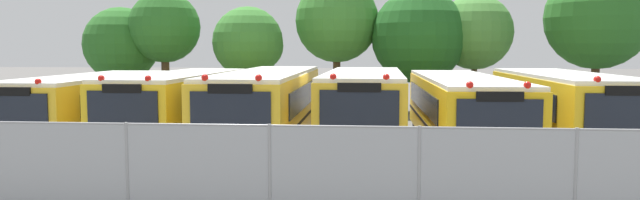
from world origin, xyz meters
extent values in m
plane|color=#514F4C|center=(0.00, 0.00, 0.00)|extent=(160.00, 160.00, 0.00)
cube|color=yellow|center=(-8.11, 0.24, 1.31)|extent=(2.71, 9.47, 1.92)
cube|color=white|center=(-8.11, 0.24, 2.33)|extent=(2.65, 9.29, 0.12)
cube|color=black|center=(-8.03, -4.55, 0.53)|extent=(2.59, 0.21, 0.36)
cube|color=black|center=(-8.03, -4.50, 1.65)|extent=(2.08, 0.10, 0.92)
cube|color=black|center=(-6.83, 0.56, 1.62)|extent=(0.17, 7.36, 0.69)
cube|color=black|center=(-9.41, 0.52, 1.62)|extent=(0.17, 7.36, 0.69)
cube|color=black|center=(-8.11, 0.24, 0.93)|extent=(2.73, 9.57, 0.10)
sphere|color=red|center=(-7.33, -4.31, 2.43)|extent=(0.18, 0.18, 0.18)
cube|color=black|center=(-8.03, -4.51, 2.17)|extent=(1.14, 0.10, 0.24)
cylinder|color=black|center=(-6.92, -3.06, 0.50)|extent=(0.30, 1.00, 1.00)
cylinder|color=black|center=(-9.18, -3.10, 0.50)|extent=(0.30, 1.00, 1.00)
cylinder|color=black|center=(-7.04, 3.17, 0.50)|extent=(0.30, 1.00, 1.00)
cylinder|color=black|center=(-9.29, 3.13, 0.50)|extent=(0.30, 1.00, 1.00)
cube|color=yellow|center=(-4.79, 0.16, 1.36)|extent=(2.50, 9.38, 2.02)
cube|color=white|center=(-4.79, 0.16, 2.43)|extent=(2.45, 9.20, 0.12)
cube|color=black|center=(-4.84, -4.59, 0.53)|extent=(2.44, 0.19, 0.36)
cube|color=black|center=(-4.84, -4.54, 1.72)|extent=(1.96, 0.08, 0.97)
cube|color=black|center=(-3.57, 0.45, 1.68)|extent=(0.12, 7.30, 0.73)
cube|color=black|center=(-6.00, 0.47, 1.68)|extent=(0.12, 7.30, 0.73)
cube|color=black|center=(-4.79, 0.16, 0.96)|extent=(2.53, 9.48, 0.10)
sphere|color=red|center=(-4.18, -4.38, 2.53)|extent=(0.18, 0.18, 0.18)
sphere|color=red|center=(-5.50, -4.36, 2.53)|extent=(0.18, 0.18, 0.18)
cube|color=black|center=(-4.84, -4.55, 2.27)|extent=(1.08, 0.09, 0.24)
cylinder|color=black|center=(-3.77, -3.13, 0.50)|extent=(0.29, 1.00, 1.00)
cylinder|color=black|center=(-5.88, -3.11, 0.50)|extent=(0.29, 1.00, 1.00)
cylinder|color=black|center=(-3.70, 3.03, 0.50)|extent=(0.29, 1.00, 1.00)
cylinder|color=black|center=(-5.81, 3.05, 0.50)|extent=(0.29, 1.00, 1.00)
cube|color=yellow|center=(-1.71, 0.04, 1.40)|extent=(2.58, 11.06, 2.10)
cube|color=white|center=(-1.71, 0.04, 2.51)|extent=(2.53, 10.84, 0.12)
cube|color=black|center=(-1.66, -5.55, 0.53)|extent=(2.52, 0.19, 0.36)
cube|color=black|center=(-1.66, -5.50, 1.78)|extent=(2.02, 0.08, 1.01)
cube|color=black|center=(-0.46, 0.36, 1.74)|extent=(0.13, 8.61, 0.76)
cube|color=black|center=(-2.97, 0.33, 1.74)|extent=(0.13, 8.61, 0.76)
cube|color=black|center=(-1.71, 0.04, 0.98)|extent=(2.61, 11.18, 0.10)
sphere|color=red|center=(-0.98, -5.32, 2.61)|extent=(0.18, 0.18, 0.18)
sphere|color=red|center=(-2.34, -5.33, 2.61)|extent=(0.18, 0.18, 0.18)
cube|color=black|center=(-1.66, -5.51, 2.35)|extent=(1.11, 0.09, 0.24)
cylinder|color=black|center=(-0.58, -4.06, 0.50)|extent=(0.29, 1.00, 1.00)
cylinder|color=black|center=(-2.76, -4.09, 0.50)|extent=(0.29, 1.00, 1.00)
cylinder|color=black|center=(-0.66, 3.78, 0.50)|extent=(0.29, 1.00, 1.00)
cylinder|color=black|center=(-2.85, 3.75, 0.50)|extent=(0.29, 1.00, 1.00)
cube|color=yellow|center=(1.54, -0.01, 1.40)|extent=(2.59, 9.32, 2.10)
cube|color=white|center=(1.54, -0.01, 2.51)|extent=(2.54, 9.13, 0.12)
cube|color=black|center=(1.49, -4.72, 0.53)|extent=(2.53, 0.19, 0.36)
cube|color=black|center=(1.49, -4.67, 1.78)|extent=(2.04, 0.08, 1.01)
cube|color=black|center=(2.81, 0.28, 1.73)|extent=(0.12, 7.24, 0.75)
cube|color=black|center=(0.29, 0.30, 1.73)|extent=(0.12, 7.24, 0.75)
cube|color=black|center=(1.54, -0.01, 0.98)|extent=(2.61, 9.41, 0.10)
sphere|color=red|center=(2.18, -4.51, 2.61)|extent=(0.18, 0.18, 0.18)
sphere|color=red|center=(0.81, -4.50, 2.61)|extent=(0.18, 0.18, 0.18)
cube|color=black|center=(1.49, -4.68, 2.35)|extent=(1.12, 0.09, 0.24)
cylinder|color=black|center=(2.61, -3.27, 0.50)|extent=(0.29, 1.00, 1.00)
cylinder|color=black|center=(0.41, -3.24, 0.50)|extent=(0.29, 1.00, 1.00)
cylinder|color=black|center=(2.68, 2.82, 0.50)|extent=(0.29, 1.00, 1.00)
cylinder|color=black|center=(0.47, 2.85, 0.50)|extent=(0.29, 1.00, 1.00)
cube|color=yellow|center=(4.71, -0.13, 1.33)|extent=(2.61, 10.92, 1.96)
cube|color=white|center=(4.71, -0.13, 2.37)|extent=(2.55, 10.70, 0.12)
cube|color=black|center=(4.80, -5.63, 0.53)|extent=(2.48, 0.20, 0.36)
cube|color=black|center=(4.80, -5.58, 1.69)|extent=(1.99, 0.09, 0.94)
cube|color=black|center=(5.95, 0.19, 1.65)|extent=(0.18, 8.48, 0.71)
cube|color=black|center=(3.47, 0.15, 1.65)|extent=(0.18, 8.48, 0.71)
cube|color=black|center=(4.71, -0.13, 0.94)|extent=(2.63, 11.02, 0.10)
sphere|color=red|center=(5.47, -5.40, 2.47)|extent=(0.18, 0.18, 0.18)
sphere|color=red|center=(4.13, -5.42, 2.47)|extent=(0.18, 0.18, 0.18)
cube|color=black|center=(4.80, -5.59, 2.21)|extent=(1.10, 0.10, 0.24)
cylinder|color=black|center=(5.86, -4.15, 0.50)|extent=(0.30, 1.00, 1.00)
cylinder|color=black|center=(3.70, -4.18, 0.50)|extent=(0.30, 1.00, 1.00)
cylinder|color=black|center=(5.73, 3.53, 0.50)|extent=(0.30, 1.00, 1.00)
cylinder|color=black|center=(3.58, 3.50, 0.50)|extent=(0.30, 1.00, 1.00)
cube|color=yellow|center=(7.98, -0.04, 1.38)|extent=(2.56, 9.56, 2.07)
cube|color=white|center=(7.98, -0.04, 2.48)|extent=(2.51, 9.37, 0.12)
cube|color=black|center=(8.01, -4.89, 0.53)|extent=(2.55, 0.18, 0.36)
cube|color=black|center=(8.01, -4.84, 1.76)|extent=(2.05, 0.07, 0.99)
cube|color=black|center=(9.25, 0.26, 1.72)|extent=(0.08, 7.45, 0.75)
cube|color=black|center=(6.71, 0.25, 1.72)|extent=(0.08, 7.45, 0.75)
cube|color=black|center=(7.98, -0.04, 0.97)|extent=(2.59, 9.66, 0.10)
sphere|color=red|center=(7.32, -4.67, 2.58)|extent=(0.18, 0.18, 0.18)
cube|color=black|center=(8.01, -4.85, 2.32)|extent=(1.13, 0.09, 0.24)
cylinder|color=black|center=(6.89, -3.42, 0.50)|extent=(0.29, 1.00, 1.00)
cylinder|color=black|center=(9.08, 2.94, 0.50)|extent=(0.29, 1.00, 1.00)
cylinder|color=black|center=(6.85, 2.92, 0.50)|extent=(0.29, 1.00, 1.00)
cylinder|color=#4C3823|center=(-11.43, 10.21, 1.05)|extent=(0.31, 0.31, 2.09)
sphere|color=#286623|center=(-11.43, 10.21, 3.56)|extent=(3.91, 3.91, 3.91)
sphere|color=#286623|center=(-11.43, 10.58, 3.74)|extent=(2.26, 2.26, 2.26)
cylinder|color=#4C3823|center=(-8.95, 9.91, 1.53)|extent=(0.41, 0.41, 3.06)
sphere|color=#286623|center=(-8.95, 9.91, 4.44)|extent=(3.68, 3.68, 3.68)
sphere|color=#286623|center=(-9.17, 9.95, 4.80)|extent=(2.41, 2.41, 2.41)
cylinder|color=#4C3823|center=(-4.53, 9.75, 1.16)|extent=(0.43, 0.43, 2.32)
sphere|color=#387A2D|center=(-4.53, 9.75, 3.67)|extent=(3.60, 3.60, 3.60)
sphere|color=#387A2D|center=(-3.96, 9.93, 3.47)|extent=(2.45, 2.45, 2.45)
cylinder|color=#4C3823|center=(-0.10, 11.40, 1.57)|extent=(0.40, 0.40, 3.15)
sphere|color=#387A2D|center=(-0.10, 11.40, 4.80)|extent=(4.41, 4.41, 4.41)
sphere|color=#387A2D|center=(0.45, 11.08, 4.61)|extent=(2.79, 2.79, 2.79)
cylinder|color=#4C3823|center=(4.16, 10.93, 1.07)|extent=(0.33, 0.33, 2.13)
sphere|color=#1E561E|center=(4.16, 10.93, 3.96)|extent=(4.88, 4.88, 4.88)
sphere|color=#1E561E|center=(3.67, 10.81, 3.77)|extent=(3.32, 3.32, 3.32)
cylinder|color=#4C3823|center=(7.07, 11.34, 1.36)|extent=(0.30, 0.30, 2.73)
sphere|color=#478438|center=(7.07, 11.34, 4.18)|extent=(3.89, 3.89, 3.89)
sphere|color=#478438|center=(7.08, 11.02, 3.97)|extent=(2.34, 2.34, 2.34)
cylinder|color=#4C3823|center=(12.51, 9.58, 1.48)|extent=(0.38, 0.38, 2.96)
sphere|color=#286623|center=(12.51, 9.58, 4.80)|extent=(4.91, 4.91, 4.91)
sphere|color=#286623|center=(12.99, 9.91, 4.55)|extent=(3.39, 3.39, 3.39)
cylinder|color=#9EA0A3|center=(-2.92, -8.68, 0.96)|extent=(0.07, 0.07, 1.91)
cylinder|color=#9EA0A3|center=(-0.11, -8.68, 0.96)|extent=(0.07, 0.07, 1.91)
cylinder|color=#9EA0A3|center=(2.71, -8.68, 0.96)|extent=(0.07, 0.07, 1.91)
cylinder|color=#9EA0A3|center=(5.52, -8.68, 0.96)|extent=(0.07, 0.07, 1.91)
cube|color=#ADB2B7|center=(-0.11, -8.68, 0.96)|extent=(22.51, 0.02, 1.87)
cylinder|color=#9EA0A3|center=(-0.11, -8.68, 1.88)|extent=(22.51, 0.04, 0.04)
camera|label=1|loc=(1.85, -19.43, 3.34)|focal=32.55mm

